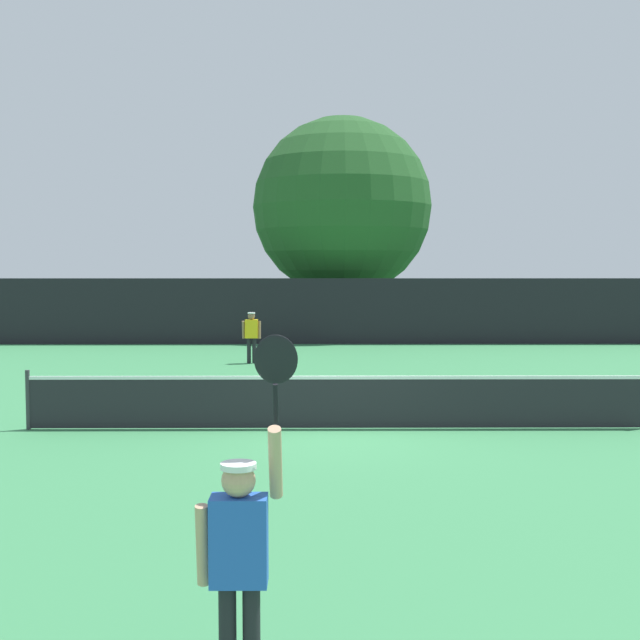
% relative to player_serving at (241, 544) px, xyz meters
% --- Properties ---
extents(ground_plane, '(120.00, 120.00, 0.00)m').
position_rel_player_serving_xyz_m(ground_plane, '(0.90, 9.01, -1.08)').
color(ground_plane, '#387F4C').
extents(tennis_net, '(11.19, 0.08, 1.07)m').
position_rel_player_serving_xyz_m(tennis_net, '(0.90, 9.01, -0.56)').
color(tennis_net, '#232328').
rests_on(tennis_net, ground).
extents(perimeter_fence, '(32.29, 0.12, 2.48)m').
position_rel_player_serving_xyz_m(perimeter_fence, '(0.90, 24.85, 0.16)').
color(perimeter_fence, black).
rests_on(perimeter_fence, ground).
extents(player_serving, '(0.67, 0.39, 2.47)m').
position_rel_player_serving_xyz_m(player_serving, '(0.00, 0.00, 0.00)').
color(player_serving, blue).
rests_on(player_serving, ground).
extents(player_receiving, '(0.57, 0.23, 1.54)m').
position_rel_player_serving_xyz_m(player_receiving, '(-1.41, 18.83, -0.14)').
color(player_receiving, yellow).
rests_on(player_receiving, ground).
extents(tennis_ball, '(0.07, 0.07, 0.07)m').
position_rel_player_serving_xyz_m(tennis_ball, '(3.27, 11.54, -1.04)').
color(tennis_ball, '#CCE033').
rests_on(tennis_ball, ground).
extents(large_tree, '(7.53, 7.53, 9.20)m').
position_rel_player_serving_xyz_m(large_tree, '(1.66, 28.69, 4.35)').
color(large_tree, brown).
rests_on(large_tree, ground).
extents(parked_car_near, '(2.37, 4.39, 1.69)m').
position_rel_player_serving_xyz_m(parked_car_near, '(-6.87, 30.70, -0.30)').
color(parked_car_near, white).
rests_on(parked_car_near, ground).
extents(parked_car_mid, '(2.32, 4.37, 1.69)m').
position_rel_player_serving_xyz_m(parked_car_mid, '(11.17, 32.09, -0.30)').
color(parked_car_mid, '#B7B7BC').
rests_on(parked_car_mid, ground).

